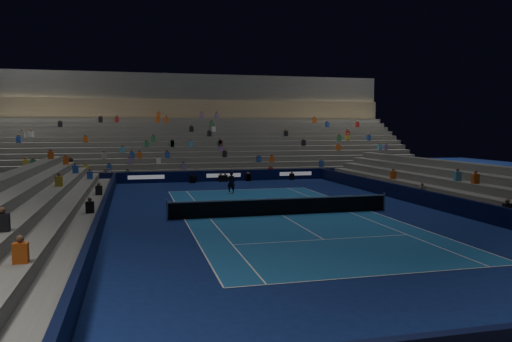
{
  "coord_description": "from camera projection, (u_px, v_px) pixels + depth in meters",
  "views": [
    {
      "loc": [
        -8.12,
        -26.56,
        4.94
      ],
      "look_at": [
        0.0,
        6.0,
        2.0
      ],
      "focal_mm": 34.77,
      "sensor_mm": 36.0,
      "label": 1
    }
  ],
  "objects": [
    {
      "name": "ground",
      "position": [
        282.0,
        215.0,
        28.06
      ],
      "size": [
        90.0,
        90.0,
        0.0
      ],
      "primitive_type": "plane",
      "color": "#0D1C53",
      "rests_on": "ground"
    },
    {
      "name": "court_surface",
      "position": [
        282.0,
        215.0,
        28.06
      ],
      "size": [
        10.97,
        23.77,
        0.01
      ],
      "primitive_type": "cube",
      "color": "#1A5591",
      "rests_on": "ground"
    },
    {
      "name": "sponsor_barrier_far",
      "position": [
        223.0,
        176.0,
        45.9
      ],
      "size": [
        44.0,
        0.25,
        1.0
      ],
      "primitive_type": "cube",
      "color": "#080D32",
      "rests_on": "ground"
    },
    {
      "name": "sponsor_barrier_east",
      "position": [
        433.0,
        200.0,
        30.35
      ],
      "size": [
        0.25,
        37.0,
        1.0
      ],
      "primitive_type": "cube",
      "color": "black",
      "rests_on": "ground"
    },
    {
      "name": "sponsor_barrier_west",
      "position": [
        103.0,
        213.0,
        25.68
      ],
      "size": [
        0.25,
        37.0,
        1.0
      ],
      "primitive_type": "cube",
      "color": "black",
      "rests_on": "ground"
    },
    {
      "name": "grandstand_main",
      "position": [
        208.0,
        142.0,
        54.73
      ],
      "size": [
        44.0,
        15.2,
        11.2
      ],
      "color": "#62625E",
      "rests_on": "ground"
    },
    {
      "name": "grandstand_east",
      "position": [
        482.0,
        192.0,
        31.15
      ],
      "size": [
        5.0,
        37.0,
        2.5
      ],
      "color": "slate",
      "rests_on": "ground"
    },
    {
      "name": "grandstand_west",
      "position": [
        30.0,
        208.0,
        24.8
      ],
      "size": [
        5.0,
        37.0,
        2.5
      ],
      "color": "slate",
      "rests_on": "ground"
    },
    {
      "name": "tennis_net",
      "position": [
        282.0,
        206.0,
        28.01
      ],
      "size": [
        12.9,
        0.1,
        1.1
      ],
      "color": "#B2B2B7",
      "rests_on": "ground"
    },
    {
      "name": "tennis_player",
      "position": [
        231.0,
        182.0,
        37.3
      ],
      "size": [
        0.66,
        0.48,
        1.68
      ],
      "primitive_type": "imported",
      "rotation": [
        0.0,
        0.0,
        3.27
      ],
      "color": "black",
      "rests_on": "ground"
    },
    {
      "name": "broadcast_camera",
      "position": [
        193.0,
        179.0,
        44.56
      ],
      "size": [
        0.71,
        1.06,
        0.68
      ],
      "color": "black",
      "rests_on": "ground"
    }
  ]
}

